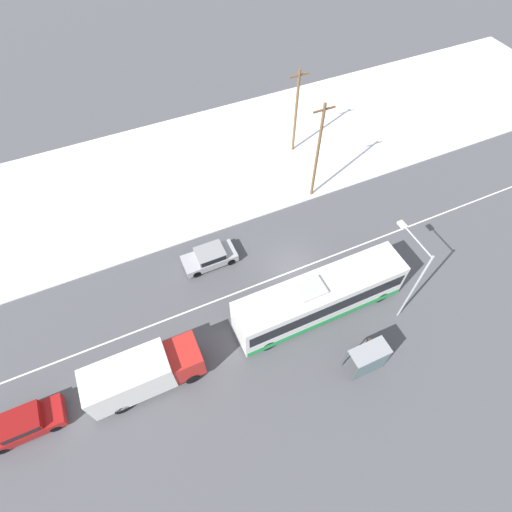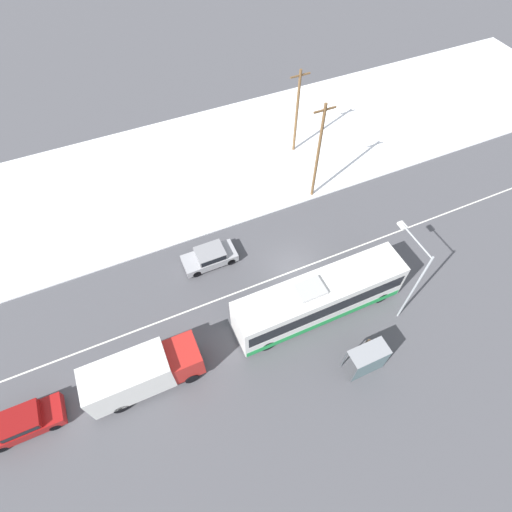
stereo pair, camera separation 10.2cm
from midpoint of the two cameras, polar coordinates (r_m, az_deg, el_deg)
The scene contains 12 objects.
ground_plane at distance 30.23m, azimuth 5.33°, elevation -2.10°, with size 120.00×120.00×0.00m, color #4C4C51.
snow_lot at distance 38.70m, azimuth -4.45°, elevation 13.69°, with size 80.00×15.81×0.12m.
lane_marking_center at distance 30.23m, azimuth 5.33°, elevation -2.10°, with size 60.00×0.12×0.00m.
city_bus at distance 27.16m, azimuth 8.94°, elevation -5.92°, with size 11.83×2.57×3.57m.
box_truck at distance 25.65m, azimuth -16.09°, elevation -15.87°, with size 6.88×2.30×3.02m.
sedan_car at distance 30.14m, azimuth -6.71°, elevation -0.05°, with size 4.04×1.80×1.38m.
parked_car_near_truck at distance 28.19m, azimuth -30.26°, elevation -19.93°, with size 4.19×1.80×1.47m.
pedestrian_at_stop at distance 27.12m, azimuth 15.63°, elevation -11.97°, with size 0.58×0.26×1.62m.
bus_shelter at distance 25.96m, azimuth 15.90°, elevation -14.08°, with size 2.45×1.20×2.40m.
streetlamp at distance 26.44m, azimuth 21.30°, elevation -2.12°, with size 0.36×3.12×6.94m.
utility_pole_roadside at distance 32.43m, azimuth 8.70°, elevation 14.44°, with size 1.80×0.24×8.89m.
utility_pole_snowlot at distance 37.32m, azimuth 5.65°, elevation 19.85°, with size 1.80×0.24×8.03m.
Camera 1 is at (-9.54, -14.15, 24.96)m, focal length 28.00 mm.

